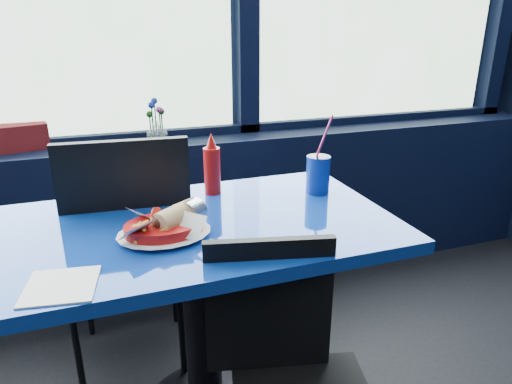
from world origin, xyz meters
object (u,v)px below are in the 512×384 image
at_px(chair_near_front, 290,370).
at_px(ketchup_bottle, 212,167).
at_px(food_basket, 166,226).
at_px(chair_near_back, 126,243).
at_px(near_table, 200,274).
at_px(soda_cup, 318,174).
at_px(flower_vase, 157,129).

height_order(chair_near_front, ketchup_bottle, ketchup_bottle).
distance_m(chair_near_front, food_basket, 0.52).
distance_m(chair_near_front, chair_near_back, 0.79).
xyz_separation_m(chair_near_front, chair_near_back, (-0.36, 0.70, 0.10)).
distance_m(near_table, ketchup_bottle, 0.38).
distance_m(chair_near_back, soda_cup, 0.75).
bearing_deg(chair_near_front, chair_near_back, 130.29).
bearing_deg(flower_vase, ketchup_bottle, -80.14).
relative_size(food_basket, soda_cup, 0.93).
height_order(chair_near_front, food_basket, food_basket).
bearing_deg(food_basket, flower_vase, 71.23).
height_order(food_basket, soda_cup, soda_cup).
relative_size(near_table, ketchup_bottle, 5.46).
height_order(ketchup_bottle, soda_cup, soda_cup).
distance_m(chair_near_front, ketchup_bottle, 0.73).
bearing_deg(soda_cup, chair_near_front, -122.08).
xyz_separation_m(near_table, chair_near_front, (0.15, -0.39, -0.11)).
relative_size(chair_near_back, ketchup_bottle, 4.45).
relative_size(near_table, chair_near_front, 1.49).
bearing_deg(food_basket, chair_near_back, 92.66).
bearing_deg(food_basket, chair_near_front, -63.33).
height_order(near_table, chair_near_front, chair_near_front).
bearing_deg(chair_near_front, flower_vase, 110.15).
bearing_deg(flower_vase, food_basket, -96.66).
distance_m(food_basket, ketchup_bottle, 0.38).
bearing_deg(flower_vase, near_table, -90.11).
bearing_deg(flower_vase, soda_cup, -57.67).
bearing_deg(chair_near_back, ketchup_bottle, 171.01).
xyz_separation_m(chair_near_back, flower_vase, (0.21, 0.54, 0.30)).
bearing_deg(near_table, food_basket, -147.77).
xyz_separation_m(near_table, flower_vase, (0.00, 0.85, 0.29)).
bearing_deg(soda_cup, ketchup_bottle, 161.82).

